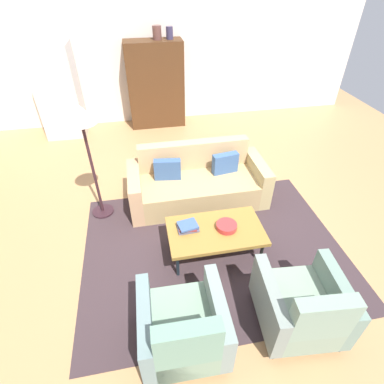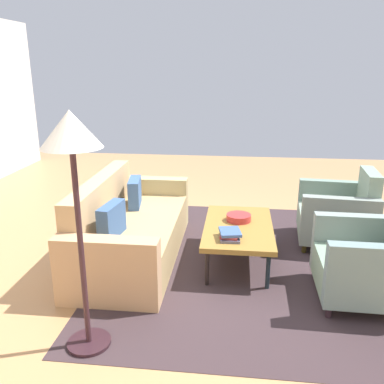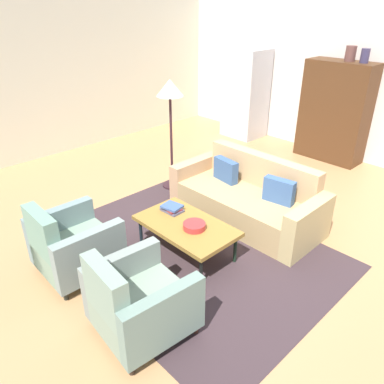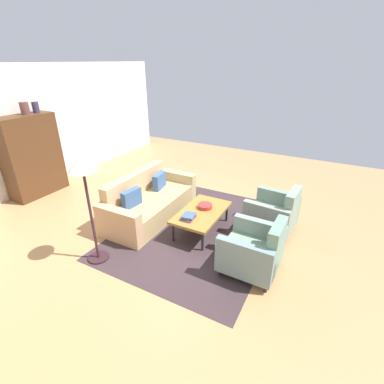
# 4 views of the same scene
# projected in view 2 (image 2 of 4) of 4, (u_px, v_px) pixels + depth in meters

# --- Properties ---
(ground_plane) EXTENTS (10.39, 10.39, 0.00)m
(ground_plane) POSITION_uv_depth(u_px,v_px,m) (166.00, 254.00, 4.49)
(ground_plane) COLOR tan
(area_rug) EXTENTS (3.40, 2.60, 0.01)m
(area_rug) POSITION_uv_depth(u_px,v_px,m) (232.00, 260.00, 4.33)
(area_rug) COLOR #392B2E
(area_rug) RESTS_ON ground
(couch) EXTENTS (2.10, 0.91, 0.86)m
(couch) POSITION_uv_depth(u_px,v_px,m) (127.00, 231.00, 4.37)
(couch) COLOR tan
(couch) RESTS_ON ground
(coffee_table) EXTENTS (1.20, 0.70, 0.40)m
(coffee_table) POSITION_uv_depth(u_px,v_px,m) (238.00, 229.00, 4.22)
(coffee_table) COLOR black
(coffee_table) RESTS_ON ground
(armchair_left) EXTENTS (0.82, 0.82, 0.88)m
(armchair_left) POSITION_uv_depth(u_px,v_px,m) (373.00, 264.00, 3.53)
(armchair_left) COLOR black
(armchair_left) RESTS_ON ground
(armchair_right) EXTENTS (0.87, 0.87, 0.88)m
(armchair_right) POSITION_uv_depth(u_px,v_px,m) (341.00, 215.00, 4.66)
(armchair_right) COLOR #322B10
(armchair_right) RESTS_ON ground
(fruit_bowl) EXTENTS (0.26, 0.26, 0.07)m
(fruit_bowl) POSITION_uv_depth(u_px,v_px,m) (239.00, 218.00, 4.33)
(fruit_bowl) COLOR #B32E2E
(fruit_bowl) RESTS_ON coffee_table
(book_stack) EXTENTS (0.27, 0.23, 0.08)m
(book_stack) POSITION_uv_depth(u_px,v_px,m) (230.00, 234.00, 3.88)
(book_stack) COLOR #56536E
(book_stack) RESTS_ON coffee_table
(floor_lamp) EXTENTS (0.40, 0.40, 1.72)m
(floor_lamp) POSITION_uv_depth(u_px,v_px,m) (73.00, 153.00, 2.61)
(floor_lamp) COLOR #2F1B22
(floor_lamp) RESTS_ON ground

